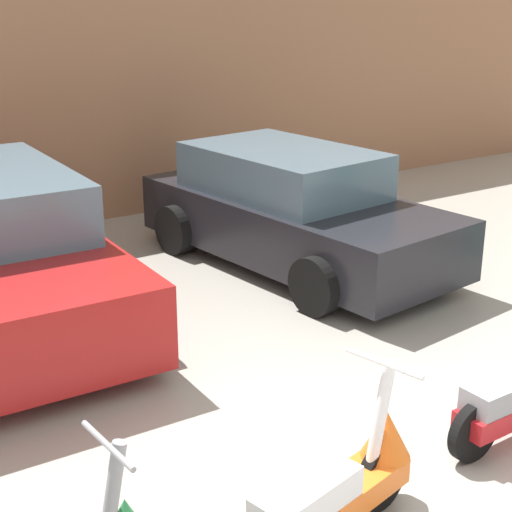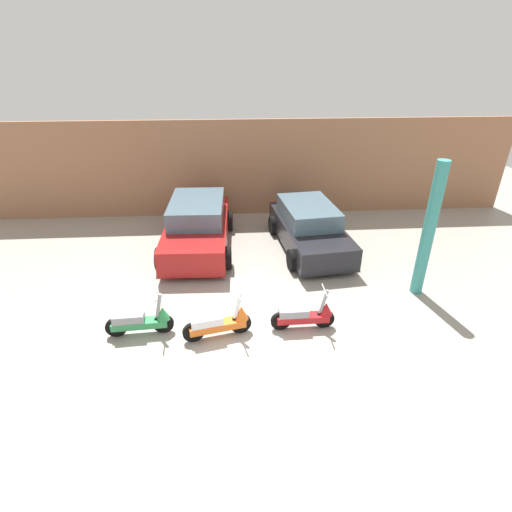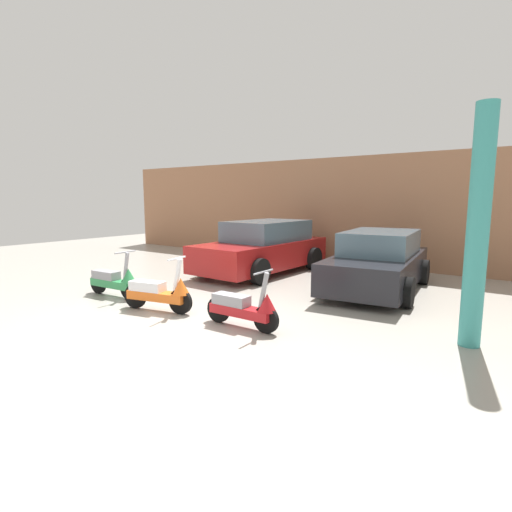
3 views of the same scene
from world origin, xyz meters
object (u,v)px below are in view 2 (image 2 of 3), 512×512
at_px(car_rear_left, 198,226).
at_px(scooter_front_right, 220,322).
at_px(support_column_side, 429,231).
at_px(car_rear_center, 309,228).
at_px(scooter_front_left, 142,320).
at_px(scooter_front_center, 306,315).

bearing_deg(car_rear_left, scooter_front_right, 10.96).
bearing_deg(support_column_side, scooter_front_right, -163.69).
bearing_deg(car_rear_center, support_column_side, 33.72).
distance_m(scooter_front_left, car_rear_left, 4.29).
bearing_deg(car_rear_center, car_rear_left, -100.76).
bearing_deg(scooter_front_center, scooter_front_left, 178.46).
relative_size(scooter_front_left, scooter_front_center, 1.02).
relative_size(scooter_front_left, support_column_side, 0.43).
bearing_deg(support_column_side, scooter_front_left, -169.22).
height_order(scooter_front_left, car_rear_left, car_rear_left).
xyz_separation_m(car_rear_left, car_rear_center, (3.37, -0.25, -0.05)).
xyz_separation_m(scooter_front_left, scooter_front_center, (3.51, -0.03, -0.01)).
relative_size(scooter_front_center, car_rear_left, 0.33).
xyz_separation_m(scooter_front_right, car_rear_left, (-0.73, 4.36, 0.33)).
height_order(scooter_front_left, car_rear_center, car_rear_center).
bearing_deg(support_column_side, car_rear_left, 152.61).
relative_size(scooter_front_left, car_rear_left, 0.33).
xyz_separation_m(car_rear_center, support_column_side, (2.27, -2.68, 1.03)).
bearing_deg(scooter_front_right, support_column_side, 3.54).
bearing_deg(scooter_front_right, scooter_front_left, 160.85).
height_order(scooter_front_right, car_rear_center, car_rear_center).
xyz_separation_m(scooter_front_center, car_rear_center, (0.79, 3.96, 0.29)).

